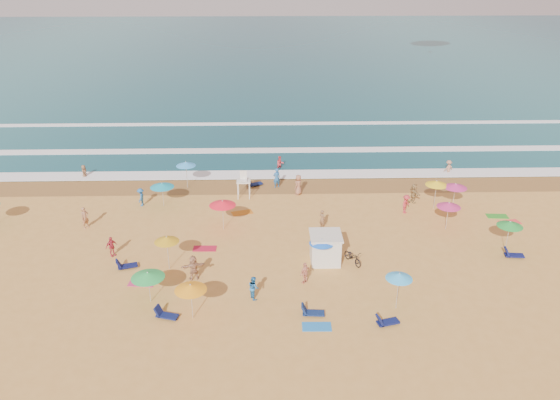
{
  "coord_description": "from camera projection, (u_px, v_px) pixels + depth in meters",
  "views": [
    {
      "loc": [
        1.75,
        -34.06,
        19.91
      ],
      "look_at": [
        2.73,
        6.0,
        1.5
      ],
      "focal_mm": 35.0,
      "sensor_mm": 36.0,
      "label": 1
    }
  ],
  "objects": [
    {
      "name": "beach_umbrellas",
      "position": [
        289.0,
        219.0,
        39.46
      ],
      "size": [
        49.29,
        26.29,
        0.79
      ],
      "color": "#1698B5",
      "rests_on": "ground"
    },
    {
      "name": "ocean",
      "position": [
        258.0,
        53.0,
        115.51
      ],
      "size": [
        220.0,
        140.0,
        0.18
      ],
      "primitive_type": "cube",
      "color": "#0C4756",
      "rests_on": "ground"
    },
    {
      "name": "cabana",
      "position": [
        325.0,
        249.0,
        37.91
      ],
      "size": [
        2.0,
        2.0,
        2.0
      ],
      "primitive_type": "cube",
      "color": "silver",
      "rests_on": "ground"
    },
    {
      "name": "surf_foam",
      "position": [
        251.0,
        153.0,
        58.54
      ],
      "size": [
        200.0,
        18.7,
        0.05
      ],
      "color": "white",
      "rests_on": "ground"
    },
    {
      "name": "cabana_roof",
      "position": [
        326.0,
        235.0,
        37.47
      ],
      "size": [
        2.2,
        2.2,
        0.12
      ],
      "primitive_type": "cube",
      "color": "silver",
      "rests_on": "cabana"
    },
    {
      "name": "towels",
      "position": [
        254.0,
        275.0,
        36.71
      ],
      "size": [
        42.2,
        24.03,
        0.03
      ],
      "color": "red",
      "rests_on": "ground"
    },
    {
      "name": "ground",
      "position": [
        244.0,
        254.0,
        39.21
      ],
      "size": [
        220.0,
        220.0,
        0.0
      ],
      "primitive_type": "plane",
      "color": "gold",
      "rests_on": "ground"
    },
    {
      "name": "bicycle",
      "position": [
        353.0,
        257.0,
        37.89
      ],
      "size": [
        1.45,
        1.98,
        0.99
      ],
      "primitive_type": "imported",
      "rotation": [
        0.0,
        0.0,
        0.48
      ],
      "color": "black",
      "rests_on": "ground"
    },
    {
      "name": "beachgoers",
      "position": [
        237.0,
        216.0,
        43.01
      ],
      "size": [
        45.27,
        24.27,
        2.1
      ],
      "color": "brown",
      "rests_on": "ground"
    },
    {
      "name": "loungers",
      "position": [
        298.0,
        270.0,
        36.98
      ],
      "size": [
        63.76,
        21.79,
        0.34
      ],
      "color": "#101451",
      "rests_on": "ground"
    },
    {
      "name": "wet_sand",
      "position": [
        249.0,
        186.0,
        50.56
      ],
      "size": [
        220.0,
        220.0,
        0.0
      ],
      "primitive_type": "plane",
      "color": "olive",
      "rests_on": "ground"
    },
    {
      "name": "lifeguard_stand",
      "position": [
        244.0,
        186.0,
        47.85
      ],
      "size": [
        1.2,
        1.2,
        2.1
      ],
      "primitive_type": null,
      "color": "white",
      "rests_on": "ground"
    }
  ]
}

